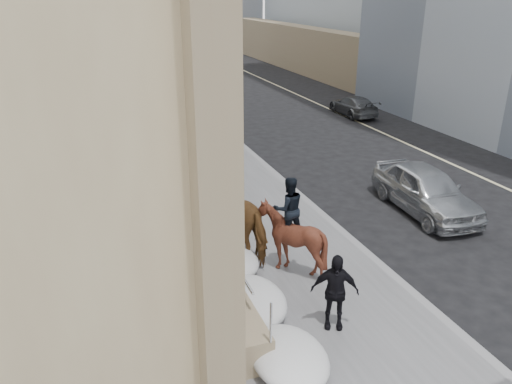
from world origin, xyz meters
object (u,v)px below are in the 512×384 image
mounted_horse_right (290,234)px  car_grey (353,106)px  pedestrian (335,291)px  car_silver (425,190)px  mounted_horse_left (242,213)px

mounted_horse_right → car_grey: bearing=-120.8°
pedestrian → car_silver: (6.04, 4.75, -0.22)m
mounted_horse_left → mounted_horse_right: 1.68m
car_silver → mounted_horse_right: bearing=-156.6°
mounted_horse_left → mounted_horse_right: size_ratio=1.13×
pedestrian → car_grey: (10.97, 18.08, -0.43)m
car_silver → pedestrian: bearing=-138.4°
mounted_horse_left → pedestrian: bearing=81.3°
mounted_horse_right → car_grey: 19.00m
mounted_horse_left → car_silver: mounted_horse_left is taller
car_silver → car_grey: (4.93, 13.33, -0.22)m
mounted_horse_left → car_grey: mounted_horse_left is taller
car_grey → mounted_horse_left: bearing=51.8°
mounted_horse_right → car_silver: 6.40m
mounted_horse_left → pedestrian: size_ratio=1.64×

